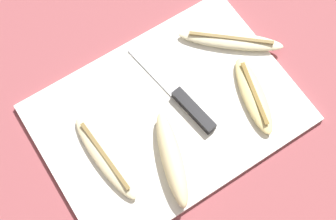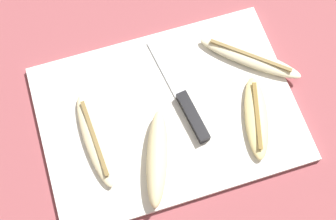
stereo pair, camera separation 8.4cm
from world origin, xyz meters
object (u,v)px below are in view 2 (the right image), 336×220
Objects in this scene: banana_cream_curved at (95,139)px; banana_soft_right at (157,158)px; banana_golden_short at (256,117)px; banana_bright_far at (250,58)px; knife at (188,107)px.

banana_cream_curved is 1.04× the size of banana_soft_right.
banana_bright_far is at bearing 74.38° from banana_golden_short.
banana_golden_short is 0.93× the size of banana_soft_right.
banana_cream_curved is at bearing -167.65° from banana_bright_far.
banana_soft_right is at bearing -173.75° from banana_golden_short.
knife is 1.28× the size of banana_bright_far.
banana_soft_right is at bearing -144.39° from knife.
banana_bright_far is (0.22, 0.14, -0.01)m from banana_soft_right.
banana_soft_right reaches higher than banana_golden_short.
banana_soft_right is at bearing -35.63° from banana_cream_curved.
banana_soft_right is 0.99× the size of banana_bright_far.
knife is 1.23× the size of banana_cream_curved.
banana_golden_short is at bearing -34.81° from knife.
banana_cream_curved is 0.29m from banana_golden_short.
banana_soft_right is at bearing -148.65° from banana_bright_far.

